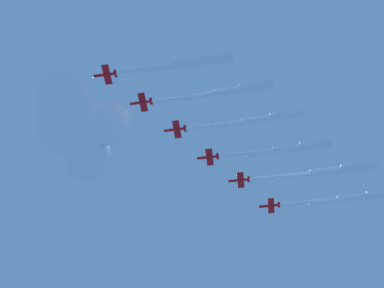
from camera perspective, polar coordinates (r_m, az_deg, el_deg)
jet_lead at (r=210.61m, az=-0.35°, el=8.16°), size 8.41×54.37×3.97m
jet_port_inner at (r=215.07m, az=3.58°, el=5.43°), size 8.83×56.90×3.96m
jet_starboard_inner at (r=220.38m, az=6.74°, el=2.54°), size 8.52×55.96×4.01m
jet_port_mid at (r=225.59m, az=9.77°, el=-0.44°), size 8.37×54.95×4.03m
jet_starboard_mid at (r=235.35m, az=13.74°, el=-2.66°), size 8.36×61.89×4.05m
jet_port_outer at (r=242.72m, az=16.23°, el=-5.21°), size 8.37×59.88×4.02m
cloud_puff at (r=232.12m, az=-11.52°, el=1.99°), size 48.32×38.30×29.41m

